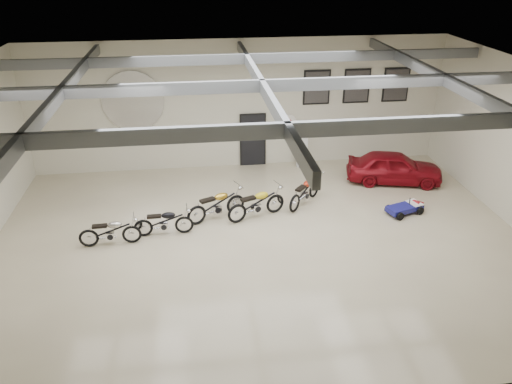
{
  "coord_description": "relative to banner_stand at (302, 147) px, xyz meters",
  "views": [
    {
      "loc": [
        -1.83,
        -12.64,
        7.97
      ],
      "look_at": [
        0.0,
        1.2,
        1.1
      ],
      "focal_mm": 35.0,
      "sensor_mm": 36.0,
      "label": 1
    }
  ],
  "objects": [
    {
      "name": "poster_mid",
      "position": [
        2.17,
        0.46,
        2.26
      ],
      "size": [
        1.05,
        0.08,
        1.35
      ],
      "primitive_type": null,
      "color": "black",
      "rests_on": "back_wall"
    },
    {
      "name": "door",
      "position": [
        -1.93,
        0.45,
        0.21
      ],
      "size": [
        0.92,
        0.08,
        2.1
      ],
      "primitive_type": "cube",
      "color": "black",
      "rests_on": "back_wall"
    },
    {
      "name": "floor",
      "position": [
        -2.43,
        -5.5,
        -0.84
      ],
      "size": [
        16.0,
        12.0,
        0.01
      ],
      "primitive_type": "cube",
      "color": "#BEB391",
      "rests_on": "ground"
    },
    {
      "name": "motorcycle_silver",
      "position": [
        -6.88,
        -5.04,
        -0.38
      ],
      "size": [
        1.79,
        0.63,
        0.92
      ],
      "primitive_type": null,
      "rotation": [
        0.0,
        0.0,
        0.05
      ],
      "color": "silver",
      "rests_on": "floor"
    },
    {
      "name": "motorcycle_red",
      "position": [
        -0.61,
        -3.23,
        -0.34
      ],
      "size": [
        1.73,
        1.83,
        1.0
      ],
      "primitive_type": null,
      "rotation": [
        0.0,
        0.0,
        0.84
      ],
      "color": "silver",
      "rests_on": "floor"
    },
    {
      "name": "motorcycle_yellow",
      "position": [
        -2.37,
        -3.95,
        -0.31
      ],
      "size": [
        2.12,
        1.33,
        1.05
      ],
      "primitive_type": null,
      "rotation": [
        0.0,
        0.0,
        0.38
      ],
      "color": "silver",
      "rests_on": "floor"
    },
    {
      "name": "poster_left",
      "position": [
        0.57,
        0.46,
        2.26
      ],
      "size": [
        1.05,
        0.08,
        1.35
      ],
      "primitive_type": null,
      "color": "black",
      "rests_on": "back_wall"
    },
    {
      "name": "poster_right",
      "position": [
        3.77,
        0.46,
        2.26
      ],
      "size": [
        1.05,
        0.08,
        1.35
      ],
      "primitive_type": null,
      "color": "black",
      "rests_on": "back_wall"
    },
    {
      "name": "go_kart",
      "position": [
        2.66,
        -4.29,
        -0.56
      ],
      "size": [
        1.64,
        1.12,
        0.55
      ],
      "primitive_type": null,
      "rotation": [
        0.0,
        0.0,
        0.32
      ],
      "color": "navy",
      "rests_on": "floor"
    },
    {
      "name": "vintage_car",
      "position": [
        3.1,
        -1.89,
        -0.24
      ],
      "size": [
        2.19,
        3.72,
        1.19
      ],
      "primitive_type": "imported",
      "rotation": [
        0.0,
        0.0,
        1.33
      ],
      "color": "maroon",
      "rests_on": "floor"
    },
    {
      "name": "back_wall",
      "position": [
        -2.43,
        0.5,
        1.66
      ],
      "size": [
        16.0,
        0.02,
        5.0
      ],
      "primitive_type": "cube",
      "color": "beige",
      "rests_on": "floor"
    },
    {
      "name": "motorcycle_black",
      "position": [
        -5.32,
        -4.65,
        -0.38
      ],
      "size": [
        1.78,
        0.6,
        0.92
      ],
      "primitive_type": null,
      "rotation": [
        0.0,
        0.0,
        0.03
      ],
      "color": "silver",
      "rests_on": "floor"
    },
    {
      "name": "banner_stand",
      "position": [
        0.0,
        0.0,
        0.0
      ],
      "size": [
        0.49,
        0.29,
        1.67
      ],
      "primitive_type": null,
      "rotation": [
        0.0,
        0.0,
        0.25
      ],
      "color": "white",
      "rests_on": "floor"
    },
    {
      "name": "oil_sign",
      "position": [
        -0.53,
        0.45,
        0.86
      ],
      "size": [
        0.72,
        0.1,
        0.72
      ],
      "primitive_type": null,
      "color": "white",
      "rests_on": "back_wall"
    },
    {
      "name": "motorcycle_gold",
      "position": [
        -3.67,
        -3.86,
        -0.31
      ],
      "size": [
        2.11,
        1.42,
        1.06
      ],
      "primitive_type": null,
      "rotation": [
        0.0,
        0.0,
        0.43
      ],
      "color": "silver",
      "rests_on": "floor"
    },
    {
      "name": "ceiling",
      "position": [
        -2.43,
        -5.5,
        4.16
      ],
      "size": [
        16.0,
        12.0,
        0.01
      ],
      "primitive_type": "cube",
      "color": "gray",
      "rests_on": "back_wall"
    },
    {
      "name": "ceiling_beams",
      "position": [
        -2.43,
        -5.5,
        3.91
      ],
      "size": [
        15.8,
        11.8,
        0.32
      ],
      "primitive_type": null,
      "color": "#5C5F63",
      "rests_on": "ceiling"
    },
    {
      "name": "logo_plaque",
      "position": [
        -6.43,
        0.45,
        1.96
      ],
      "size": [
        2.3,
        0.06,
        1.16
      ],
      "primitive_type": null,
      "color": "silver",
      "rests_on": "back_wall"
    }
  ]
}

